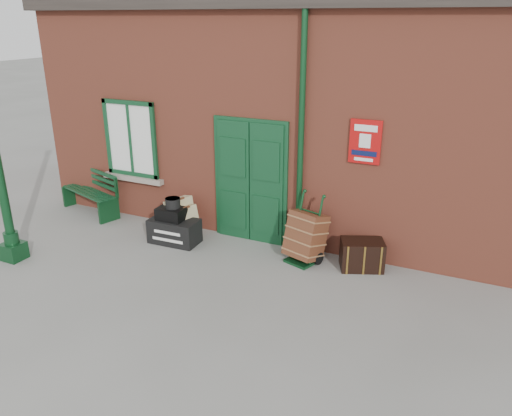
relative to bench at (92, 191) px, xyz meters
The scene contains 11 objects.
ground 4.18m from the bench, 18.55° to the right, with size 80.00×80.00×0.00m, color gray.
station_building 4.80m from the bench, 28.94° to the left, with size 10.30×4.30×4.36m.
canopy_column 2.52m from the bench, 81.83° to the right, with size 0.34×0.34×3.61m.
bench is the anchor object (origin of this frame).
houdini_trunk 2.52m from the bench, 13.33° to the right, with size 0.89×0.49×0.45m, color black.
strongbox 2.46m from the bench, 13.60° to the right, with size 0.49×0.36×0.22m, color black.
hatbox 2.49m from the bench, 12.76° to the right, with size 0.27×0.27×0.18m, color black.
suitcase_back 2.43m from the bench, ahead, with size 0.21×0.52×0.73m, color tan.
suitcase_front 2.62m from the bench, ahead, with size 0.19×0.47×0.63m, color tan.
porter_trolley 4.86m from the bench, ahead, with size 0.72×0.75×1.16m.
dark_trunk 5.80m from the bench, ahead, with size 0.68×0.44×0.49m, color black.
Camera 1 is at (3.40, -6.20, 3.87)m, focal length 35.00 mm.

